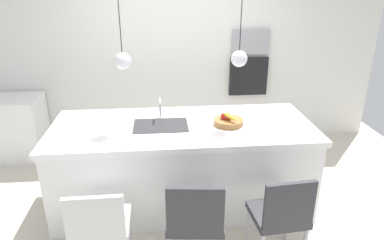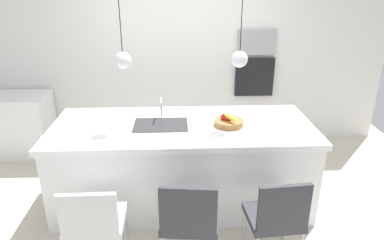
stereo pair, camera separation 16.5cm
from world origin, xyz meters
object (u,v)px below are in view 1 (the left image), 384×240
oven (248,76)px  fruit_bowl (228,121)px  microwave (250,42)px  chair_near (99,224)px  chair_middle (195,219)px  chair_far (281,214)px

oven → fruit_bowl: bearing=-110.6°
fruit_bowl → microwave: microwave is taller
fruit_bowl → chair_near: fruit_bowl is taller
oven → chair_middle: (-1.05, -2.57, -0.51)m
chair_middle → chair_far: chair_middle is taller
oven → chair_near: (-1.83, -2.57, -0.50)m
microwave → oven: (0.00, 0.00, -0.50)m
chair_far → chair_near: bearing=179.9°
oven → chair_middle: size_ratio=0.64×
chair_near → chair_middle: bearing=-0.2°
oven → chair_near: size_ratio=0.66×
microwave → oven: microwave is taller
oven → chair_near: bearing=-125.4°
chair_middle → chair_far: bearing=0.1°
fruit_bowl → oven: (0.61, 1.62, 0.04)m
fruit_bowl → microwave: 1.81m
microwave → fruit_bowl: bearing=-110.6°
oven → chair_far: bearing=-97.2°
microwave → chair_far: bearing=-97.2°
fruit_bowl → chair_middle: (-0.44, -0.95, -0.47)m
chair_middle → oven: bearing=67.8°
oven → chair_far: 2.64m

